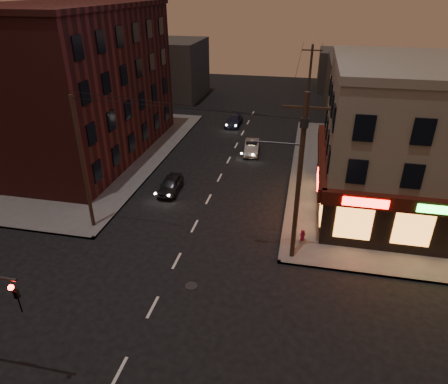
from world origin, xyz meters
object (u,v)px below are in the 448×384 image
(sedan_near, at_px, (171,185))
(fire_hydrant, at_px, (303,235))
(sedan_mid, at_px, (252,147))
(sedan_far, at_px, (234,121))

(sedan_near, relative_size, fire_hydrant, 4.75)
(sedan_mid, bearing_deg, fire_hydrant, -74.66)
(sedan_mid, bearing_deg, sedan_far, 107.10)
(sedan_mid, distance_m, sedan_far, 8.87)
(sedan_near, xyz_separation_m, sedan_far, (1.80, 17.81, -0.04))
(sedan_mid, height_order, fire_hydrant, sedan_mid)
(sedan_near, xyz_separation_m, sedan_mid, (5.16, 9.61, 0.01))
(sedan_far, bearing_deg, sedan_near, -94.54)
(sedan_far, height_order, fire_hydrant, sedan_far)
(sedan_near, height_order, fire_hydrant, sedan_near)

